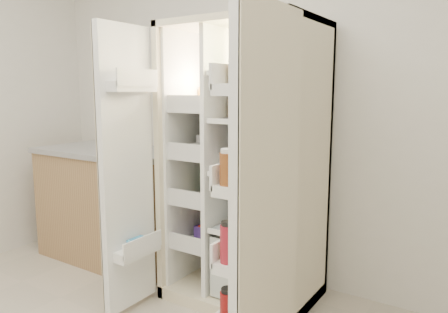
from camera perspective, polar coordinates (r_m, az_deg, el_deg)
The scene contains 5 objects.
wall_back at distance 3.12m, azimuth 4.62°, elevation 8.33°, with size 4.00×0.02×2.70m, color white.
refrigerator at distance 2.82m, azimuth 3.53°, elevation -4.11°, with size 0.92×0.70×1.80m.
freezer_door at distance 2.64m, azimuth -12.89°, elevation -1.98°, with size 0.15×0.40×1.72m.
fridge_door at distance 1.98m, azimuth 5.27°, elevation -5.86°, with size 0.17×0.58×1.72m.
kitchen_counter at distance 3.61m, azimuth -14.54°, elevation -6.17°, with size 1.26×0.67×0.91m.
Camera 1 is at (1.50, -0.74, 1.38)m, focal length 34.00 mm.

